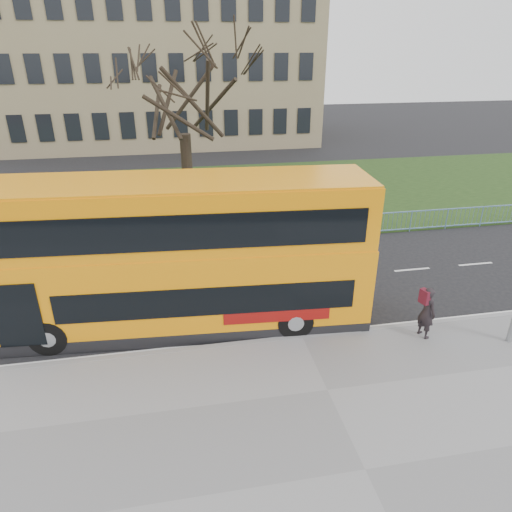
# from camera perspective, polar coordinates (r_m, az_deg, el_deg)

# --- Properties ---
(ground) EXTENTS (120.00, 120.00, 0.00)m
(ground) POSITION_cam_1_polar(r_m,az_deg,el_deg) (16.41, 4.28, -7.26)
(ground) COLOR black
(ground) RESTS_ON ground
(pavement) EXTENTS (80.00, 10.50, 0.12)m
(pavement) POSITION_cam_1_polar(r_m,az_deg,el_deg) (11.53, 13.46, -24.71)
(pavement) COLOR slate
(pavement) RESTS_ON ground
(kerb) EXTENTS (80.00, 0.20, 0.14)m
(kerb) POSITION_cam_1_polar(r_m,az_deg,el_deg) (15.13, 5.76, -10.10)
(kerb) COLOR gray
(kerb) RESTS_ON ground
(grass_verge) EXTENTS (80.00, 15.40, 0.08)m
(grass_verge) POSITION_cam_1_polar(r_m,az_deg,el_deg) (29.26, -2.71, 7.64)
(grass_verge) COLOR #1A3312
(grass_verge) RESTS_ON ground
(guard_railing) EXTENTS (40.00, 0.12, 1.10)m
(guard_railing) POSITION_cam_1_polar(r_m,az_deg,el_deg) (21.91, 0.05, 3.03)
(guard_railing) COLOR #73A0CD
(guard_railing) RESTS_ON ground
(bare_tree) EXTENTS (7.67, 7.67, 10.95)m
(bare_tree) POSITION_cam_1_polar(r_m,az_deg,el_deg) (23.62, -9.03, 16.93)
(bare_tree) COLOR black
(bare_tree) RESTS_ON grass_verge
(civic_building) EXTENTS (30.00, 15.00, 14.00)m
(civic_building) POSITION_cam_1_polar(r_m,az_deg,el_deg) (48.44, -12.94, 22.32)
(civic_building) COLOR #8C7B59
(civic_building) RESTS_ON ground
(yellow_bus) EXTENTS (12.02, 3.63, 4.97)m
(yellow_bus) POSITION_cam_1_polar(r_m,az_deg,el_deg) (14.83, -8.92, 0.50)
(yellow_bus) COLOR orange
(yellow_bus) RESTS_ON ground
(pedestrian) EXTENTS (0.58, 0.73, 1.76)m
(pedestrian) POSITION_cam_1_polar(r_m,az_deg,el_deg) (15.56, 20.55, -6.60)
(pedestrian) COLOR black
(pedestrian) RESTS_ON pavement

